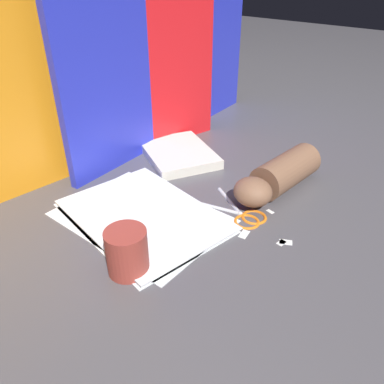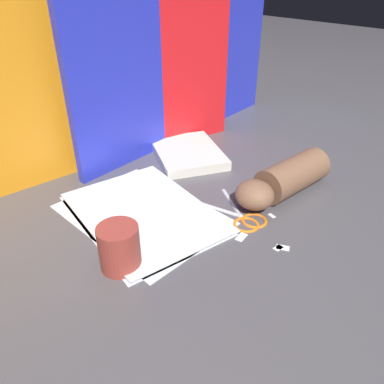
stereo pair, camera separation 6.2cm
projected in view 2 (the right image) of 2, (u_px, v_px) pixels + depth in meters
name	position (u px, v px, depth m)	size (l,w,h in m)	color
ground_plane	(195.00, 211.00, 0.83)	(6.00, 6.00, 0.00)	#4C494F
backdrop_panel_left	(4.00, 86.00, 0.80)	(0.83, 0.03, 0.49)	orange
backdrop_panel_center	(111.00, 81.00, 0.96)	(0.73, 0.12, 0.43)	red
backdrop_panel_right	(185.00, 41.00, 1.06)	(0.80, 0.16, 0.57)	#2833D1
paper_stack	(143.00, 213.00, 0.82)	(0.29, 0.37, 0.01)	white
book_closed	(188.00, 153.00, 1.06)	(0.25, 0.28, 0.03)	silver
scissors	(242.00, 216.00, 0.81)	(0.10, 0.17, 0.01)	silver
hand_forearm	(284.00, 180.00, 0.87)	(0.27, 0.09, 0.08)	brown
paper_scrap_near	(241.00, 237.00, 0.75)	(0.03, 0.02, 0.00)	white
paper_scrap_mid	(272.00, 216.00, 0.82)	(0.01, 0.02, 0.00)	white
paper_scrap_far	(278.00, 248.00, 0.73)	(0.02, 0.01, 0.00)	white
paper_scrap_side	(283.00, 247.00, 0.73)	(0.03, 0.03, 0.00)	white
mug	(119.00, 247.00, 0.66)	(0.07, 0.07, 0.09)	#99382D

